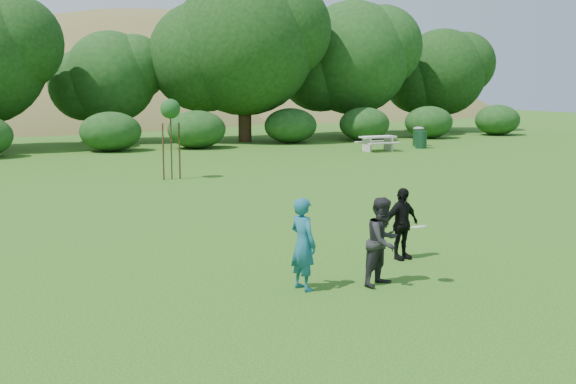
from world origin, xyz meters
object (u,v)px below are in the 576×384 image
at_px(picnic_table, 378,141).
at_px(trash_can_lidded, 418,136).
at_px(player_teal, 303,244).
at_px(player_black, 401,224).
at_px(trash_can_near, 421,140).
at_px(player_grey, 383,241).
at_px(sapling, 170,111).

bearing_deg(picnic_table, trash_can_lidded, 21.87).
height_order(player_teal, player_black, player_teal).
height_order(player_teal, picnic_table, player_teal).
height_order(player_black, picnic_table, player_black).
bearing_deg(trash_can_near, trash_can_lidded, 58.63).
relative_size(trash_can_near, picnic_table, 0.50).
distance_m(trash_can_near, trash_can_lidded, 1.37).
height_order(player_teal, trash_can_near, player_teal).
relative_size(player_teal, trash_can_near, 1.72).
xyz_separation_m(player_grey, sapling, (1.06, 14.64, 1.66)).
relative_size(sapling, trash_can_lidded, 2.71).
bearing_deg(picnic_table, trash_can_near, 5.69).
distance_m(player_grey, trash_can_near, 26.29).
bearing_deg(trash_can_near, sapling, -159.37).
relative_size(player_black, trash_can_lidded, 1.34).
bearing_deg(player_black, trash_can_near, 43.71).
height_order(player_black, trash_can_near, player_black).
height_order(player_grey, player_black, player_grey).
relative_size(player_grey, player_black, 1.07).
distance_m(player_teal, trash_can_near, 26.87).
xyz_separation_m(sapling, trash_can_lidded, (16.16, 6.98, -1.88)).
height_order(trash_can_near, sapling, sapling).
bearing_deg(trash_can_near, player_grey, -128.91).
bearing_deg(sapling, player_grey, -94.13).
distance_m(player_teal, player_grey, 1.39).
bearing_deg(player_black, picnic_table, 49.09).
bearing_deg(trash_can_lidded, player_teal, -131.13).
bearing_deg(player_teal, player_black, -79.74).
relative_size(player_teal, trash_can_lidded, 1.48).
xyz_separation_m(sapling, picnic_table, (12.54, 5.53, -1.90)).
bearing_deg(trash_can_lidded, trash_can_near, -121.37).
xyz_separation_m(player_grey, player_black, (1.36, 1.34, -0.05)).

